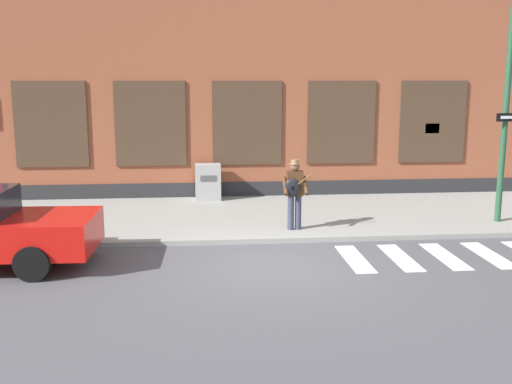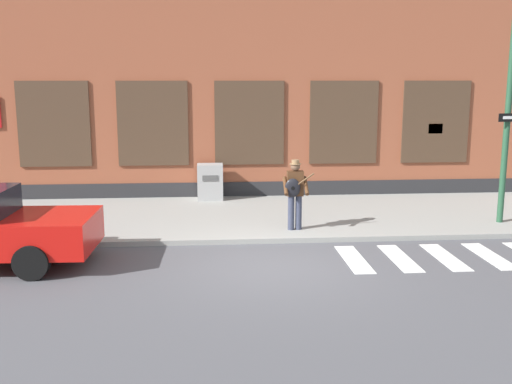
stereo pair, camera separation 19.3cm
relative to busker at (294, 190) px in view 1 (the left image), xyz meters
name	(u,v)px [view 1 (the left image)]	position (x,y,z in m)	size (l,w,h in m)	color
ground_plane	(273,266)	(-0.78, -2.37, -1.06)	(160.00, 160.00, 0.00)	#4C4C51
sidewalk	(255,216)	(-0.78, 1.73, -1.00)	(28.00, 4.99, 0.12)	gray
building_backdrop	(242,80)	(-0.78, 6.22, 2.51)	(28.00, 4.06, 7.16)	brown
crosswalk	(467,256)	(3.33, -2.07, -1.05)	(5.20, 1.90, 0.01)	silver
busker	(294,190)	(0.00, 0.00, 0.00)	(0.70, 0.52, 1.66)	#33384C
utility_box	(208,182)	(-1.97, 3.77, -0.42)	(0.74, 0.58, 1.05)	#9E9E9E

